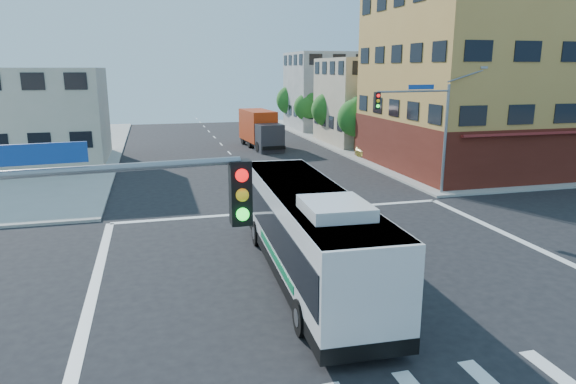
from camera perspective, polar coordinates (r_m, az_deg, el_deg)
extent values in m
plane|color=black|center=(20.76, 6.30, -9.01)|extent=(120.00, 120.00, 0.00)
cube|color=gray|center=(67.98, 23.66, 5.79)|extent=(50.00, 50.00, 0.15)
cube|color=#B58841|center=(45.30, 22.31, 11.40)|extent=(18.00, 15.00, 14.00)
cube|color=#521B12|center=(45.68, 21.75, 5.14)|extent=(18.09, 15.08, 4.00)
cube|color=maroon|center=(40.06, 27.94, 5.78)|extent=(16.00, 1.60, 0.51)
cube|color=tan|center=(57.24, 10.21, 9.92)|extent=(12.00, 10.00, 9.00)
cube|color=#ABABA6|center=(70.15, 5.35, 11.11)|extent=(12.00, 10.00, 10.00)
cube|color=beige|center=(49.02, -26.72, 7.53)|extent=(12.00, 10.00, 8.00)
cylinder|color=gray|center=(34.03, 17.05, 5.48)|extent=(0.18, 0.18, 7.00)
cylinder|color=gray|center=(32.29, 13.82, 10.81)|extent=(5.01, 0.62, 0.12)
cube|color=black|center=(30.98, 9.86, 9.97)|extent=(0.32, 0.30, 1.00)
sphere|color=#FF0C0C|center=(30.81, 10.01, 10.50)|extent=(0.20, 0.20, 0.20)
sphere|color=yellow|center=(30.83, 9.99, 9.95)|extent=(0.20, 0.20, 0.20)
sphere|color=#19FF33|center=(30.85, 9.97, 9.39)|extent=(0.20, 0.20, 0.20)
cube|color=#153D94|center=(32.57, 14.59, 11.23)|extent=(1.80, 0.22, 0.28)
cube|color=gray|center=(35.33, 20.89, 12.81)|extent=(0.50, 0.22, 0.14)
cylinder|color=gray|center=(7.52, -24.21, 2.08)|extent=(5.01, 0.62, 0.12)
cube|color=black|center=(7.86, -5.31, -0.05)|extent=(0.32, 0.30, 1.00)
sphere|color=#FF0C0C|center=(7.63, -5.15, 1.85)|extent=(0.20, 0.20, 0.20)
sphere|color=yellow|center=(7.69, -5.10, -0.34)|extent=(0.20, 0.20, 0.20)
sphere|color=#19FF33|center=(7.77, -5.05, -2.49)|extent=(0.20, 0.20, 0.20)
cube|color=#153D94|center=(7.53, -28.21, 3.61)|extent=(1.80, 0.22, 0.28)
cylinder|color=#362013|center=(50.05, 7.50, 5.44)|extent=(0.28, 0.28, 1.92)
sphere|color=#1F5418|center=(49.77, 7.58, 8.18)|extent=(3.60, 3.60, 3.60)
sphere|color=#1F5418|center=(49.57, 8.18, 9.18)|extent=(2.52, 2.52, 2.52)
cylinder|color=#362013|center=(57.46, 4.48, 6.59)|extent=(0.28, 0.28, 1.99)
sphere|color=#1F5418|center=(57.21, 4.53, 9.09)|extent=(3.80, 3.80, 3.80)
sphere|color=#1F5418|center=(57.00, 5.03, 10.03)|extent=(2.66, 2.66, 2.66)
cylinder|color=#362013|center=(65.02, 2.15, 7.39)|extent=(0.28, 0.28, 1.89)
sphere|color=#1F5418|center=(64.81, 2.16, 9.41)|extent=(3.40, 3.40, 3.40)
sphere|color=#1F5418|center=(64.59, 2.59, 10.15)|extent=(2.38, 2.38, 2.38)
cylinder|color=#362013|center=(72.66, 0.29, 8.10)|extent=(0.28, 0.28, 2.03)
sphere|color=#1F5418|center=(72.46, 0.30, 10.16)|extent=(4.00, 4.00, 4.00)
sphere|color=#1F5418|center=(72.23, 0.67, 10.95)|extent=(2.80, 2.80, 2.80)
cube|color=black|center=(20.07, 2.21, -7.89)|extent=(3.30, 13.27, 0.49)
cube|color=silver|center=(19.62, 2.25, -4.24)|extent=(3.29, 13.24, 3.12)
cube|color=black|center=(19.56, 2.25, -3.71)|extent=(3.33, 12.85, 1.37)
cube|color=black|center=(25.71, -1.46, 0.27)|extent=(2.57, 0.16, 1.48)
cube|color=#E5590C|center=(25.51, -1.49, 2.68)|extent=(2.10, 0.13, 0.31)
cube|color=silver|center=(19.21, 2.29, 0.01)|extent=(3.22, 12.98, 0.13)
cube|color=silver|center=(16.09, 5.30, -1.76)|extent=(2.05, 2.48, 0.39)
cube|color=#06753D|center=(19.07, -1.48, -7.29)|extent=(0.25, 6.02, 0.31)
cube|color=#06753D|center=(19.78, 6.61, -6.61)|extent=(0.25, 6.02, 0.31)
cylinder|color=black|center=(23.70, -3.47, -4.58)|extent=(0.37, 1.15, 1.14)
cylinder|color=#99999E|center=(23.68, -3.84, -4.60)|extent=(0.07, 0.57, 0.57)
cylinder|color=black|center=(24.23, 2.67, -4.16)|extent=(0.37, 1.15, 1.14)
cylinder|color=#99999E|center=(24.27, 3.02, -4.13)|extent=(0.07, 0.57, 0.57)
cylinder|color=black|center=(16.07, 1.50, -13.75)|extent=(0.37, 1.15, 1.14)
cylinder|color=#99999E|center=(16.03, 0.96, -13.80)|extent=(0.07, 0.57, 0.57)
cylinder|color=black|center=(16.84, 10.40, -12.64)|extent=(0.37, 1.15, 1.14)
cylinder|color=#99999E|center=(16.89, 10.89, -12.57)|extent=(0.07, 0.57, 0.57)
cube|color=#2A2A30|center=(50.07, -2.07, 6.00)|extent=(2.59, 2.49, 2.71)
cube|color=black|center=(49.08, -1.72, 6.34)|extent=(2.18, 0.28, 1.04)
cube|color=red|center=(53.72, -3.38, 7.40)|extent=(3.00, 6.03, 3.12)
cube|color=black|center=(52.73, -2.97, 5.52)|extent=(3.02, 8.50, 0.31)
cylinder|color=black|center=(50.06, -3.33, 5.03)|extent=(0.38, 1.06, 1.04)
cylinder|color=black|center=(50.72, -0.96, 5.16)|extent=(0.38, 1.06, 1.04)
cylinder|color=black|center=(52.93, -4.27, 5.48)|extent=(0.38, 1.06, 1.04)
cylinder|color=black|center=(53.56, -2.01, 5.60)|extent=(0.38, 1.06, 1.04)
cylinder|color=black|center=(55.42, -5.01, 5.83)|extent=(0.38, 1.06, 1.04)
cylinder|color=black|center=(56.01, -2.83, 5.94)|extent=(0.38, 1.06, 1.04)
imported|color=gold|center=(46.23, 9.50, 4.41)|extent=(2.31, 4.47, 1.46)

